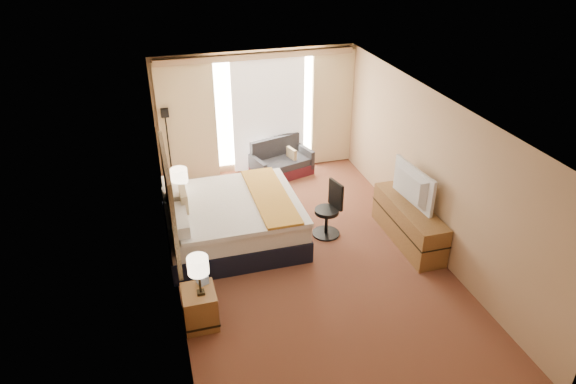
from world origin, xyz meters
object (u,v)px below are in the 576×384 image
object	(u,v)px
nightstand_left	(200,307)
lamp_left	(198,266)
lamp_right	(179,176)
television	(408,186)
nightstand_right	(181,215)
bed	(232,220)
floor_lamp	(167,131)
media_dresser	(408,223)
loveseat	(281,164)
desk_chair	(329,212)

from	to	relation	value
nightstand_left	lamp_left	world-z (taller)	lamp_left
lamp_right	television	size ratio (longest dim) A/B	0.54
lamp_left	nightstand_left	bearing A→B (deg)	121.29
nightstand_right	lamp_right	xyz separation A→B (m)	(0.04, 0.06, 0.75)
bed	lamp_left	xyz separation A→B (m)	(-0.78, -1.95, 0.61)
nightstand_right	bed	distance (m)	1.01
nightstand_left	floor_lamp	distance (m)	4.44
nightstand_right	bed	bearing A→B (deg)	-36.59
nightstand_right	media_dresser	world-z (taller)	media_dresser
loveseat	television	distance (m)	3.34
loveseat	television	size ratio (longest dim) A/B	1.24
nightstand_right	bed	size ratio (longest dim) A/B	0.25
nightstand_right	desk_chair	size ratio (longest dim) A/B	0.55
bed	loveseat	distance (m)	2.63
nightstand_left	floor_lamp	size ratio (longest dim) A/B	0.34
floor_lamp	nightstand_right	bearing A→B (deg)	-89.63
bed	nightstand_left	bearing A→B (deg)	-113.04
media_dresser	floor_lamp	world-z (taller)	floor_lamp
floor_lamp	loveseat	bearing A→B (deg)	-6.58
media_dresser	lamp_left	world-z (taller)	lamp_left
nightstand_right	loveseat	world-z (taller)	loveseat
floor_lamp	television	bearing A→B (deg)	-41.20
desk_chair	media_dresser	bearing A→B (deg)	-38.77
nightstand_right	lamp_left	distance (m)	2.65
nightstand_left	bed	world-z (taller)	bed
media_dresser	bed	size ratio (longest dim) A/B	0.80
lamp_right	media_dresser	bearing A→B (deg)	-22.41
media_dresser	lamp_left	size ratio (longest dim) A/B	3.06
floor_lamp	desk_chair	size ratio (longest dim) A/B	1.65
media_dresser	lamp_right	bearing A→B (deg)	157.59
nightstand_right	floor_lamp	bearing A→B (deg)	90.37
nightstand_right	lamp_right	distance (m)	0.75
nightstand_left	desk_chair	xyz separation A→B (m)	(2.47, 1.63, 0.17)
lamp_left	lamp_right	world-z (taller)	lamp_right
media_dresser	desk_chair	distance (m)	1.36
nightstand_right	lamp_right	size ratio (longest dim) A/B	0.90
nightstand_left	desk_chair	world-z (taller)	desk_chair
floor_lamp	lamp_left	size ratio (longest dim) A/B	2.79
floor_lamp	desk_chair	bearing A→B (deg)	-47.60
lamp_right	desk_chair	bearing A→B (deg)	-20.91
nightstand_left	television	xyz separation A→B (m)	(3.65, 1.14, 0.75)
media_dresser	bed	world-z (taller)	bed
desk_chair	nightstand_right	bearing A→B (deg)	147.11
nightstand_left	floor_lamp	xyz separation A→B (m)	(-0.01, 4.35, 0.88)
lamp_right	television	world-z (taller)	television
nightstand_right	lamp_left	world-z (taller)	lamp_left
nightstand_left	television	distance (m)	3.90
nightstand_left	lamp_left	distance (m)	0.73
loveseat	desk_chair	world-z (taller)	desk_chair
floor_lamp	television	size ratio (longest dim) A/B	1.46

